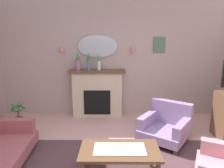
{
  "coord_description": "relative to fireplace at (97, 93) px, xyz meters",
  "views": [
    {
      "loc": [
        -0.1,
        -2.37,
        1.97
      ],
      "look_at": [
        -0.13,
        1.71,
        1.04
      ],
      "focal_mm": 34.43,
      "sensor_mm": 36.0,
      "label": 1
    }
  ],
  "objects": [
    {
      "name": "wall_sconce_left",
      "position": [
        -0.85,
        0.09,
        1.09
      ],
      "size": [
        0.14,
        0.14,
        0.14
      ],
      "primitive_type": "cone",
      "color": "#D17066"
    },
    {
      "name": "mantel_vase_left",
      "position": [
        -0.2,
        -0.03,
        0.8
      ],
      "size": [
        0.1,
        0.1,
        0.39
      ],
      "color": "#4C7093",
      "rests_on": "fireplace"
    },
    {
      "name": "coffee_table",
      "position": [
        0.48,
        -2.42,
        -0.19
      ],
      "size": [
        1.1,
        0.6,
        0.45
      ],
      "color": "brown",
      "rests_on": "ground"
    },
    {
      "name": "mantel_vase_centre",
      "position": [
        -0.45,
        -0.03,
        0.78
      ],
      "size": [
        0.11,
        0.11,
        0.4
      ],
      "color": "#9E6084",
      "rests_on": "fireplace"
    },
    {
      "name": "wall_mirror",
      "position": [
        -0.0,
        0.14,
        1.14
      ],
      "size": [
        0.96,
        0.06,
        0.56
      ],
      "primitive_type": "ellipsoid",
      "color": "#B2BCC6"
    },
    {
      "name": "potted_plant_small_fern",
      "position": [
        -1.77,
        -0.53,
        -0.3
      ],
      "size": [
        0.33,
        0.34,
        0.54
      ],
      "color": "brown",
      "rests_on": "ground"
    },
    {
      "name": "framed_picture",
      "position": [
        1.5,
        0.15,
        1.18
      ],
      "size": [
        0.28,
        0.03,
        0.36
      ],
      "primitive_type": "cube",
      "color": "#4C6B56"
    },
    {
      "name": "armchair_by_coffee_table",
      "position": [
        1.41,
        -1.28,
        -0.27
      ],
      "size": [
        1.13,
        1.13,
        0.71
      ],
      "color": "gray",
      "rests_on": "ground"
    },
    {
      "name": "mantel_vase_right",
      "position": [
        0.05,
        -0.03,
        0.79
      ],
      "size": [
        0.1,
        0.1,
        0.38
      ],
      "color": "silver",
      "rests_on": "fireplace"
    },
    {
      "name": "fireplace",
      "position": [
        0.0,
        0.0,
        0.0
      ],
      "size": [
        1.36,
        0.36,
        1.16
      ],
      "color": "beige",
      "rests_on": "ground"
    },
    {
      "name": "wall_back",
      "position": [
        0.5,
        0.22,
        0.89
      ],
      "size": [
        6.73,
        0.1,
        2.91
      ],
      "primitive_type": "cube",
      "color": "#B29993",
      "rests_on": "ground"
    },
    {
      "name": "wall_sconce_right",
      "position": [
        0.85,
        0.09,
        1.09
      ],
      "size": [
        0.14,
        0.14,
        0.14
      ],
      "primitive_type": "cone",
      "color": "#D17066"
    }
  ]
}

